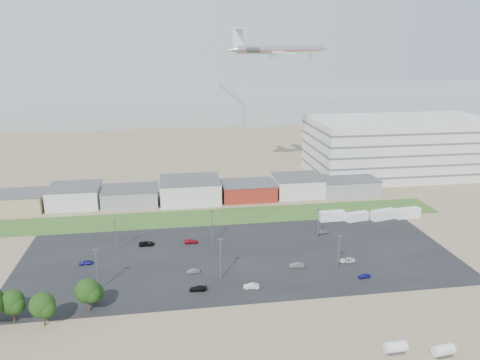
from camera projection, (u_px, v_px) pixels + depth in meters
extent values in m
plane|color=#857755|center=(231.00, 294.00, 110.79)|extent=(700.00, 700.00, 0.00)
cube|color=black|center=(239.00, 256.00, 130.48)|extent=(120.00, 50.00, 0.01)
cube|color=#34541F|center=(211.00, 217.00, 160.09)|extent=(160.00, 16.00, 0.02)
cube|color=silver|center=(401.00, 146.00, 210.51)|extent=(80.00, 40.00, 25.00)
imported|color=silver|center=(347.00, 260.00, 126.86)|extent=(4.42, 2.18, 1.21)
imported|color=#595B5E|center=(297.00, 265.00, 124.12)|extent=(4.03, 1.68, 1.30)
imported|color=navy|center=(364.00, 276.00, 118.47)|extent=(3.32, 1.61, 1.09)
imported|color=black|center=(198.00, 288.00, 112.34)|extent=(4.23, 2.01, 1.19)
imported|color=#595B5E|center=(193.00, 271.00, 120.99)|extent=(3.40, 1.47, 1.09)
imported|color=navy|center=(86.00, 262.00, 125.61)|extent=(3.62, 1.49, 1.23)
imported|color=maroon|center=(191.00, 241.00, 138.98)|extent=(4.19, 1.84, 1.20)
imported|color=#A5A5AA|center=(323.00, 232.00, 145.82)|extent=(3.70, 1.74, 1.23)
imported|color=black|center=(147.00, 243.00, 137.41)|extent=(4.57, 2.12, 1.27)
imported|color=silver|center=(251.00, 286.00, 113.33)|extent=(3.93, 1.62, 1.27)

